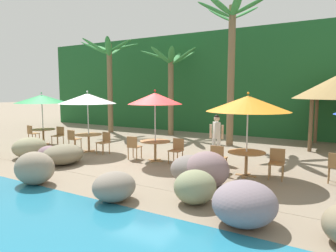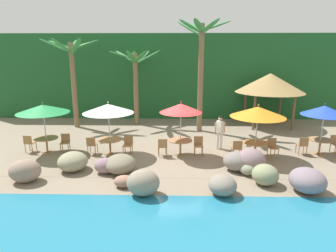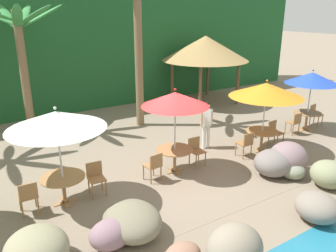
{
  "view_description": "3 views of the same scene",
  "coord_description": "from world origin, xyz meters",
  "px_view_note": "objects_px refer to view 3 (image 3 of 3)",
  "views": [
    {
      "loc": [
        6.14,
        -9.09,
        2.53
      ],
      "look_at": [
        0.78,
        0.0,
        1.32
      ],
      "focal_mm": 32.6,
      "sensor_mm": 36.0,
      "label": 1
    },
    {
      "loc": [
        -0.03,
        -12.97,
        4.72
      ],
      "look_at": [
        -0.36,
        0.52,
        1.29
      ],
      "focal_mm": 31.08,
      "sensor_mm": 36.0,
      "label": 2
    },
    {
      "loc": [
        -5.01,
        -7.74,
        4.68
      ],
      "look_at": [
        0.36,
        0.59,
        1.28
      ],
      "focal_mm": 36.57,
      "sensor_mm": 36.0,
      "label": 3
    }
  ],
  "objects_px": {
    "umbrella_blue": "(312,78)",
    "chair_blue_inland": "(295,122)",
    "chair_orange_seaward": "(275,131)",
    "chair_red_inland": "(154,165)",
    "dining_table_red": "(175,153)",
    "chair_red_seaward": "(196,149)",
    "chair_white_inland": "(28,196)",
    "umbrella_white": "(56,120)",
    "dining_table_orange": "(262,134)",
    "palm_tree_second": "(20,44)",
    "chair_white_seaward": "(96,176)",
    "waiter_in_white": "(207,121)",
    "chair_orange_inland": "(246,143)",
    "palm_tree_third": "(137,15)",
    "dining_table_blue": "(307,115)",
    "chair_blue_seaward": "(315,113)",
    "dining_table_white": "(63,181)",
    "umbrella_orange": "(266,90)",
    "palapa_hut": "(205,48)",
    "umbrella_red": "(175,99)"
  },
  "relations": [
    {
      "from": "chair_red_inland",
      "to": "chair_blue_seaward",
      "type": "xyz_separation_m",
      "value": [
        8.27,
        0.67,
        0.0
      ]
    },
    {
      "from": "chair_white_inland",
      "to": "chair_orange_inland",
      "type": "relative_size",
      "value": 1.0
    },
    {
      "from": "dining_table_orange",
      "to": "umbrella_blue",
      "type": "relative_size",
      "value": 0.45
    },
    {
      "from": "chair_white_inland",
      "to": "palm_tree_second",
      "type": "distance_m",
      "value": 6.89
    },
    {
      "from": "chair_orange_seaward",
      "to": "chair_red_inland",
      "type": "bearing_deg",
      "value": -179.15
    },
    {
      "from": "dining_table_white",
      "to": "chair_red_inland",
      "type": "bearing_deg",
      "value": -5.09
    },
    {
      "from": "dining_table_orange",
      "to": "dining_table_blue",
      "type": "bearing_deg",
      "value": 9.83
    },
    {
      "from": "chair_white_seaward",
      "to": "dining_table_red",
      "type": "relative_size",
      "value": 0.79
    },
    {
      "from": "palm_tree_third",
      "to": "umbrella_orange",
      "type": "bearing_deg",
      "value": -65.23
    },
    {
      "from": "chair_white_seaward",
      "to": "umbrella_blue",
      "type": "height_order",
      "value": "umbrella_blue"
    },
    {
      "from": "dining_table_red",
      "to": "palapa_hut",
      "type": "bearing_deg",
      "value": 45.6
    },
    {
      "from": "chair_red_seaward",
      "to": "palm_tree_second",
      "type": "xyz_separation_m",
      "value": [
        -3.7,
        5.98,
        2.94
      ]
    },
    {
      "from": "umbrella_white",
      "to": "umbrella_red",
      "type": "distance_m",
      "value": 3.33
    },
    {
      "from": "umbrella_white",
      "to": "chair_orange_seaward",
      "type": "xyz_separation_m",
      "value": [
        7.58,
        -0.15,
        -1.71
      ]
    },
    {
      "from": "dining_table_red",
      "to": "chair_red_seaward",
      "type": "height_order",
      "value": "chair_red_seaward"
    },
    {
      "from": "umbrella_orange",
      "to": "dining_table_orange",
      "type": "bearing_deg",
      "value": 0.0
    },
    {
      "from": "umbrella_red",
      "to": "chair_blue_seaward",
      "type": "relative_size",
      "value": 2.97
    },
    {
      "from": "chair_red_seaward",
      "to": "dining_table_red",
      "type": "bearing_deg",
      "value": -174.72
    },
    {
      "from": "chair_blue_inland",
      "to": "palm_tree_third",
      "type": "xyz_separation_m",
      "value": [
        -4.53,
        4.28,
        3.94
      ]
    },
    {
      "from": "chair_white_inland",
      "to": "umbrella_orange",
      "type": "xyz_separation_m",
      "value": [
        7.59,
        -0.26,
        1.65
      ]
    },
    {
      "from": "dining_table_white",
      "to": "umbrella_orange",
      "type": "relative_size",
      "value": 0.44
    },
    {
      "from": "chair_blue_inland",
      "to": "waiter_in_white",
      "type": "xyz_separation_m",
      "value": [
        -3.79,
        0.78,
        0.47
      ]
    },
    {
      "from": "umbrella_white",
      "to": "chair_white_inland",
      "type": "relative_size",
      "value": 2.92
    },
    {
      "from": "umbrella_orange",
      "to": "chair_red_seaward",
      "type": "bearing_deg",
      "value": 171.84
    },
    {
      "from": "chair_orange_inland",
      "to": "dining_table_blue",
      "type": "height_order",
      "value": "chair_orange_inland"
    },
    {
      "from": "umbrella_white",
      "to": "chair_white_seaward",
      "type": "distance_m",
      "value": 1.91
    },
    {
      "from": "dining_table_red",
      "to": "chair_red_seaward",
      "type": "distance_m",
      "value": 0.86
    },
    {
      "from": "palapa_hut",
      "to": "chair_white_seaward",
      "type": "bearing_deg",
      "value": -144.56
    },
    {
      "from": "umbrella_red",
      "to": "chair_orange_seaward",
      "type": "bearing_deg",
      "value": -1.57
    },
    {
      "from": "dining_table_blue",
      "to": "chair_blue_seaward",
      "type": "height_order",
      "value": "chair_blue_seaward"
    },
    {
      "from": "chair_orange_inland",
      "to": "palm_tree_third",
      "type": "distance_m",
      "value": 6.38
    },
    {
      "from": "chair_red_inland",
      "to": "chair_blue_inland",
      "type": "xyz_separation_m",
      "value": [
        6.59,
        0.37,
        0.0
      ]
    },
    {
      "from": "chair_white_seaward",
      "to": "chair_orange_inland",
      "type": "xyz_separation_m",
      "value": [
        5.03,
        -0.43,
        0.0
      ]
    },
    {
      "from": "chair_blue_inland",
      "to": "palm_tree_second",
      "type": "height_order",
      "value": "palm_tree_second"
    },
    {
      "from": "chair_orange_inland",
      "to": "dining_table_blue",
      "type": "bearing_deg",
      "value": 9.09
    },
    {
      "from": "umbrella_blue",
      "to": "chair_blue_seaward",
      "type": "distance_m",
      "value": 1.83
    },
    {
      "from": "umbrella_white",
      "to": "dining_table_blue",
      "type": "height_order",
      "value": "umbrella_white"
    },
    {
      "from": "umbrella_white",
      "to": "umbrella_blue",
      "type": "xyz_separation_m",
      "value": [
        9.93,
        0.24,
        -0.09
      ]
    },
    {
      "from": "chair_white_inland",
      "to": "umbrella_blue",
      "type": "bearing_deg",
      "value": 1.58
    },
    {
      "from": "umbrella_blue",
      "to": "chair_blue_inland",
      "type": "height_order",
      "value": "umbrella_blue"
    },
    {
      "from": "umbrella_orange",
      "to": "dining_table_orange",
      "type": "distance_m",
      "value": 1.55
    },
    {
      "from": "chair_white_inland",
      "to": "dining_table_orange",
      "type": "bearing_deg",
      "value": -1.93
    },
    {
      "from": "dining_table_white",
      "to": "umbrella_red",
      "type": "bearing_deg",
      "value": -0.52
    },
    {
      "from": "chair_red_inland",
      "to": "chair_orange_seaward",
      "type": "xyz_separation_m",
      "value": [
        5.08,
        0.08,
        0.0
      ]
    },
    {
      "from": "umbrella_white",
      "to": "dining_table_white",
      "type": "height_order",
      "value": "umbrella_white"
    },
    {
      "from": "chair_white_seaward",
      "to": "chair_red_inland",
      "type": "relative_size",
      "value": 1.0
    },
    {
      "from": "chair_white_inland",
      "to": "palm_tree_third",
      "type": "height_order",
      "value": "palm_tree_third"
    },
    {
      "from": "dining_table_orange",
      "to": "chair_blue_inland",
      "type": "relative_size",
      "value": 1.26
    },
    {
      "from": "chair_white_inland",
      "to": "umbrella_white",
      "type": "bearing_deg",
      "value": 4.23
    },
    {
      "from": "waiter_in_white",
      "to": "dining_table_white",
      "type": "bearing_deg",
      "value": -170.04
    }
  ]
}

